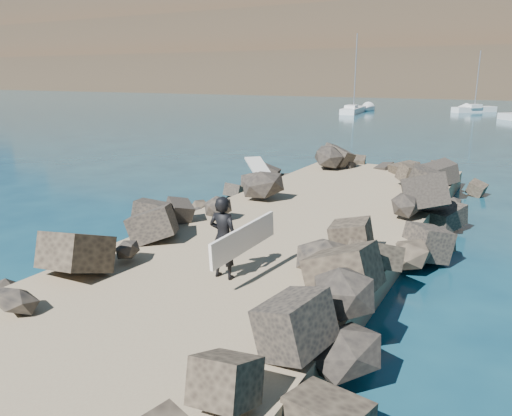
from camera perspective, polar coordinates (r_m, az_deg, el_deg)
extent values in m
plane|color=#0F384C|center=(12.49, 2.20, -5.62)|extent=(800.00, 800.00, 0.00)
cube|color=#8C7759|center=(10.75, -2.57, -7.41)|extent=(6.00, 26.00, 0.60)
cube|color=black|center=(12.69, -12.70, -3.26)|extent=(2.60, 22.00, 1.00)
cube|color=black|center=(10.06, 13.41, -8.21)|extent=(2.60, 22.00, 1.00)
cube|color=beige|center=(17.61, 0.48, 4.00)|extent=(2.06, 2.18, 0.08)
imported|color=black|center=(9.49, -3.76, -3.39)|extent=(0.59, 0.39, 1.61)
cube|color=white|center=(9.25, -1.40, -3.55)|extent=(0.25, 2.00, 0.63)
cube|color=silver|center=(61.90, 11.08, 10.85)|extent=(2.54, 7.83, 0.80)
cylinder|color=gray|center=(61.76, 11.30, 15.08)|extent=(0.12, 0.12, 8.45)
cube|color=silver|center=(61.00, 10.83, 11.28)|extent=(1.46, 2.28, 0.44)
cube|color=silver|center=(67.54, 23.67, 10.21)|extent=(4.86, 5.45, 0.80)
cylinder|color=gray|center=(67.42, 24.00, 13.29)|extent=(0.12, 0.12, 6.60)
cube|color=silver|center=(66.97, 23.66, 10.62)|extent=(1.81, 1.90, 0.44)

